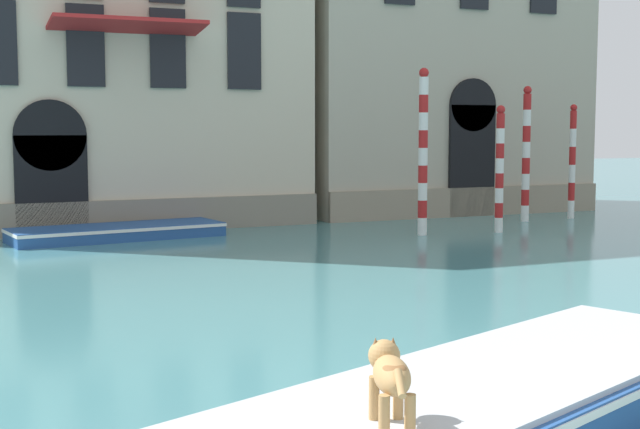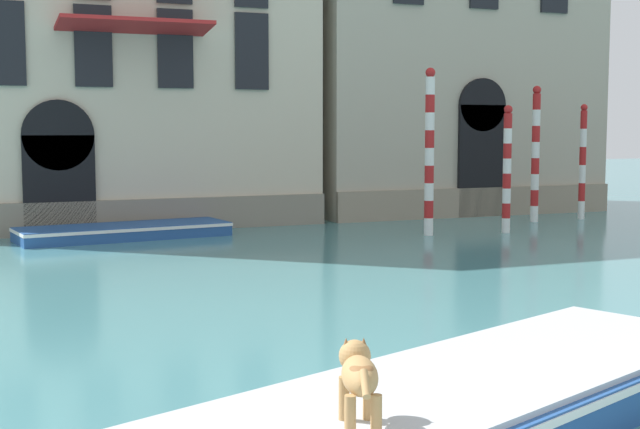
% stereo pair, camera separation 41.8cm
% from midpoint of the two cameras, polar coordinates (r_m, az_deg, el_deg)
% --- Properties ---
extents(boat_foreground, '(8.46, 5.05, 0.51)m').
position_cam_midpoint_polar(boat_foreground, '(8.66, 8.24, -11.97)').
color(boat_foreground, '#234C8C').
rests_on(boat_foreground, ground_plane).
extents(dog_on_deck, '(0.49, 0.94, 0.65)m').
position_cam_midpoint_polar(dog_on_deck, '(7.15, 2.82, -10.18)').
color(dog_on_deck, tan).
rests_on(dog_on_deck, boat_foreground).
extents(boat_moored_near_palazzo, '(5.56, 2.35, 0.36)m').
position_cam_midpoint_polar(boat_moored_near_palazzo, '(23.51, -13.33, -1.07)').
color(boat_moored_near_palazzo, '#234C8C').
rests_on(boat_moored_near_palazzo, ground_plane).
extents(mooring_pole_0, '(0.25, 0.25, 4.10)m').
position_cam_midpoint_polar(mooring_pole_0, '(27.74, 12.64, 3.84)').
color(mooring_pole_0, white).
rests_on(mooring_pole_0, ground_plane).
extents(mooring_pole_1, '(0.21, 0.21, 3.57)m').
position_cam_midpoint_polar(mooring_pole_1, '(28.96, 15.45, 3.32)').
color(mooring_pole_1, white).
rests_on(mooring_pole_1, ground_plane).
extents(mooring_pole_2, '(0.26, 0.26, 4.41)m').
position_cam_midpoint_polar(mooring_pole_2, '(23.70, 6.11, 4.04)').
color(mooring_pole_2, white).
rests_on(mooring_pole_2, ground_plane).
extents(mooring_pole_3, '(0.23, 0.23, 3.45)m').
position_cam_midpoint_polar(mooring_pole_3, '(24.63, 10.95, 2.91)').
color(mooring_pole_3, white).
rests_on(mooring_pole_3, ground_plane).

